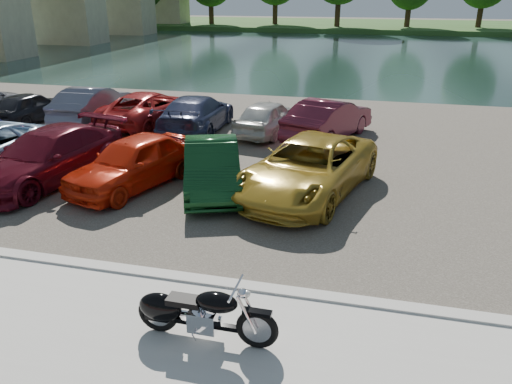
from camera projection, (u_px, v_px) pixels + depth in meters
The scene contains 16 objects.
ground at pixel (149, 351), 7.85m from camera, with size 200.00×200.00×0.00m, color #595447.
kerb at pixel (193, 280), 9.62m from camera, with size 60.00×0.30×0.14m, color #BAB6AF.
parking_lot at pixel (282, 148), 17.73m from camera, with size 60.00×18.00×0.04m, color #3E3A32.
river at pixel (345, 53), 43.81m from camera, with size 120.00×40.00×0.00m, color #192D29.
far_bank at pixel (362, 26), 72.46m from camera, with size 120.00×24.00×0.60m, color #284A1A.
motorcycle at pixel (193, 312), 7.86m from camera, with size 2.33×0.75×1.05m.
car_3 at pixel (48, 156), 14.42m from camera, with size 2.10×5.15×1.50m, color #530B18.
car_4 at pixel (133, 162), 14.03m from camera, with size 1.72×4.27×1.45m, color red.
car_5 at pixel (212, 166), 13.79m from camera, with size 1.46×4.17×1.38m, color #103A18.
car_6 at pixel (308, 167), 13.50m from camera, with size 2.51×5.44×1.51m, color #AF8C28.
car_8 at pixel (30, 107), 20.97m from camera, with size 1.51×3.75×1.28m, color black.
car_9 at pixel (93, 104), 20.90m from camera, with size 1.58×4.54×1.50m, color slate.
car_10 at pixel (150, 108), 20.47m from camera, with size 2.30×4.98×1.38m, color #AA1D1C.
car_11 at pixel (196, 114), 19.42m from camera, with size 2.03×4.99×1.45m, color #282F4E.
car_12 at pixel (268, 117), 19.21m from camera, with size 1.56×3.88×1.32m, color beige.
car_13 at pixel (328, 119), 18.51m from camera, with size 1.59×4.56×1.50m, color #531624.
Camera 1 is at (3.15, -5.73, 5.29)m, focal length 35.00 mm.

